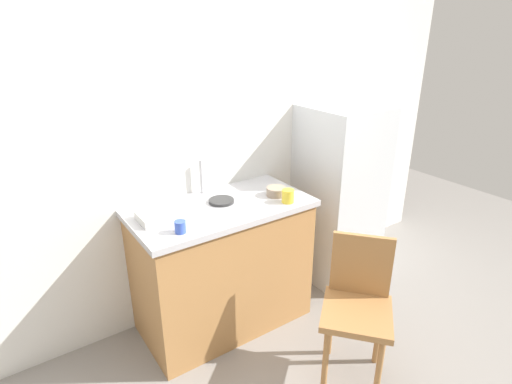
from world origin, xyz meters
name	(u,v)px	position (x,y,z in m)	size (l,w,h in m)	color
ground_plane	(284,372)	(0.00, 0.00, 0.00)	(8.00, 8.00, 0.00)	gray
back_wall	(201,148)	(0.00, 1.00, 1.23)	(4.80, 0.10, 2.46)	silver
cabinet_base	(223,268)	(-0.06, 0.65, 0.45)	(1.15, 0.60, 0.89)	#A87542
countertop	(221,208)	(-0.06, 0.65, 0.91)	(1.19, 0.64, 0.04)	#B7B7BC
faucet	(201,177)	(-0.06, 0.90, 1.05)	(0.02, 0.02, 0.24)	#B7B7BC
refrigerator	(339,195)	(1.07, 0.67, 0.73)	(0.57, 0.57, 1.46)	silver
chair	(358,303)	(0.38, -0.20, 0.50)	(0.56, 0.56, 0.89)	#A87542
dish_tray	(162,215)	(-0.45, 0.68, 0.96)	(0.28, 0.20, 0.05)	white
terracotta_bowl	(276,191)	(0.34, 0.57, 0.96)	(0.14, 0.14, 0.06)	gray
hotplate	(221,201)	(-0.03, 0.68, 0.94)	(0.17, 0.17, 0.02)	#2D2D2D
cup_blue	(180,227)	(-0.44, 0.44, 0.97)	(0.07, 0.07, 0.07)	blue
cup_yellow	(288,196)	(0.34, 0.43, 0.98)	(0.08, 0.08, 0.09)	yellow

